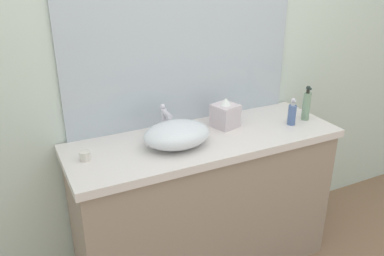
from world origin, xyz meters
TOP-DOWN VIEW (x-y plane):
  - bathroom_wall_rear at (0.00, 0.73)m, footprint 6.00×0.06m
  - vanity_counter at (-0.05, 0.42)m, footprint 1.53×0.54m
  - wall_mirror_panel at (-0.05, 0.69)m, footprint 1.40×0.01m
  - sink_basin at (-0.24, 0.39)m, footprint 0.36×0.28m
  - faucet at (-0.24, 0.55)m, footprint 0.03×0.12m
  - soap_dispenser at (0.49, 0.36)m, footprint 0.05×0.05m
  - lotion_bottle at (0.62, 0.38)m, footprint 0.05×0.05m
  - tissue_box at (0.12, 0.51)m, footprint 0.16×0.16m
  - candle_jar at (-0.71, 0.45)m, footprint 0.05×0.05m

SIDE VIEW (x-z plane):
  - vanity_counter at x=-0.05m, z-range 0.00..0.88m
  - candle_jar at x=-0.71m, z-range 0.88..0.93m
  - sink_basin at x=-0.24m, z-range 0.88..1.01m
  - soap_dispenser at x=0.49m, z-range 0.87..1.03m
  - tissue_box at x=0.12m, z-range 0.87..1.04m
  - lotion_bottle at x=0.62m, z-range 0.87..1.08m
  - faucet at x=-0.24m, z-range 0.89..1.07m
  - bathroom_wall_rear at x=0.00m, z-range 0.00..2.60m
  - wall_mirror_panel at x=-0.05m, z-range 0.88..1.99m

